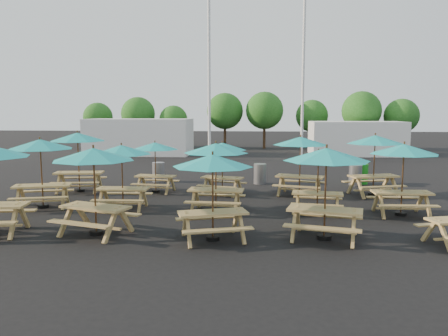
# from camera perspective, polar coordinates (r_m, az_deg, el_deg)

# --- Properties ---
(ground) EXTENTS (120.00, 120.00, 0.00)m
(ground) POSITION_cam_1_polar(r_m,az_deg,el_deg) (16.34, -0.42, -4.50)
(ground) COLOR black
(ground) RESTS_ON ground
(picnic_unit_1) EXTENTS (2.76, 2.76, 2.43)m
(picnic_unit_1) POSITION_cam_1_polar(r_m,az_deg,el_deg) (16.43, -22.88, 2.43)
(picnic_unit_1) COLOR tan
(picnic_unit_1) RESTS_ON ground
(picnic_unit_2) EXTENTS (2.60, 2.60, 2.52)m
(picnic_unit_2) POSITION_cam_1_polar(r_m,az_deg,el_deg) (19.22, -18.58, 3.47)
(picnic_unit_2) COLOR tan
(picnic_unit_2) RESTS_ON ground
(picnic_unit_3) EXTENTS (2.78, 2.78, 2.41)m
(picnic_unit_3) POSITION_cam_1_polar(r_m,az_deg,el_deg) (12.26, -16.67, 1.12)
(picnic_unit_3) COLOR tan
(picnic_unit_3) RESTS_ON ground
(picnic_unit_4) EXTENTS (2.12, 2.12, 2.25)m
(picnic_unit_4) POSITION_cam_1_polar(r_m,az_deg,el_deg) (15.28, -13.23, 1.89)
(picnic_unit_4) COLOR tan
(picnic_unit_4) RESTS_ON ground
(picnic_unit_5) EXTENTS (2.18, 2.18, 2.12)m
(picnic_unit_5) POSITION_cam_1_polar(r_m,az_deg,el_deg) (18.36, -9.00, 2.51)
(picnic_unit_5) COLOR tan
(picnic_unit_5) RESTS_ON ground
(picnic_unit_6) EXTENTS (2.64, 2.64, 2.29)m
(picnic_unit_6) POSITION_cam_1_polar(r_m,az_deg,el_deg) (11.26, -1.50, 0.35)
(picnic_unit_6) COLOR tan
(picnic_unit_6) RESTS_ON ground
(picnic_unit_7) EXTENTS (2.30, 2.30, 2.35)m
(picnic_unit_7) POSITION_cam_1_polar(r_m,az_deg,el_deg) (14.47, -1.07, 2.10)
(picnic_unit_7) COLOR tan
(picnic_unit_7) RESTS_ON ground
(picnic_unit_8) EXTENTS (2.45, 2.45, 2.14)m
(picnic_unit_8) POSITION_cam_1_polar(r_m,az_deg,el_deg) (17.67, -0.22, 2.47)
(picnic_unit_8) COLOR tan
(picnic_unit_8) RESTS_ON ground
(picnic_unit_9) EXTENTS (2.72, 2.72, 2.46)m
(picnic_unit_9) POSITION_cam_1_polar(r_m,az_deg,el_deg) (11.63, 13.22, 1.09)
(picnic_unit_9) COLOR tan
(picnic_unit_9) RESTS_ON ground
(picnic_unit_10) EXTENTS (2.20, 2.20, 2.11)m
(picnic_unit_10) POSITION_cam_1_polar(r_m,az_deg,el_deg) (14.63, 12.24, 1.18)
(picnic_unit_10) COLOR tan
(picnic_unit_10) RESTS_ON ground
(picnic_unit_11) EXTENTS (2.72, 2.72, 2.39)m
(picnic_unit_11) POSITION_cam_1_polar(r_m,az_deg,el_deg) (17.70, 9.96, 3.09)
(picnic_unit_11) COLOR tan
(picnic_unit_11) RESTS_ON ground
(picnic_unit_13) EXTENTS (2.21, 2.21, 2.36)m
(picnic_unit_13) POSITION_cam_1_polar(r_m,az_deg,el_deg) (15.14, 22.44, 1.81)
(picnic_unit_13) COLOR tan
(picnic_unit_13) RESTS_ON ground
(picnic_unit_14) EXTENTS (2.81, 2.81, 2.46)m
(picnic_unit_14) POSITION_cam_1_polar(r_m,az_deg,el_deg) (18.37, 19.12, 3.12)
(picnic_unit_14) COLOR tan
(picnic_unit_14) RESTS_ON ground
(waste_bin_0) EXTENTS (0.59, 0.59, 0.94)m
(waste_bin_0) POSITION_cam_1_polar(r_m,az_deg,el_deg) (21.24, -8.55, -0.53)
(waste_bin_0) COLOR gray
(waste_bin_0) RESTS_ON ground
(waste_bin_1) EXTENTS (0.59, 0.59, 0.94)m
(waste_bin_1) POSITION_cam_1_polar(r_m,az_deg,el_deg) (20.50, 4.72, -0.76)
(waste_bin_1) COLOR gray
(waste_bin_1) RESTS_ON ground
(waste_bin_2) EXTENTS (0.59, 0.59, 0.94)m
(waste_bin_2) POSITION_cam_1_polar(r_m,az_deg,el_deg) (20.90, 16.79, -0.90)
(waste_bin_2) COLOR gray
(waste_bin_2) RESTS_ON ground
(waste_bin_3) EXTENTS (0.59, 0.59, 0.94)m
(waste_bin_3) POSITION_cam_1_polar(r_m,az_deg,el_deg) (21.46, 17.53, -0.72)
(waste_bin_3) COLOR #1A8F1A
(waste_bin_3) RESTS_ON ground
(mast_0) EXTENTS (0.20, 0.20, 12.00)m
(mast_0) POSITION_cam_1_polar(r_m,az_deg,el_deg) (30.23, -1.95, 12.37)
(mast_0) COLOR silver
(mast_0) RESTS_ON ground
(mast_1) EXTENTS (0.20, 0.20, 12.00)m
(mast_1) POSITION_cam_1_polar(r_m,az_deg,el_deg) (32.19, 10.30, 11.96)
(mast_1) COLOR silver
(mast_1) RESTS_ON ground
(event_tent_0) EXTENTS (8.00, 4.00, 2.80)m
(event_tent_0) POSITION_cam_1_polar(r_m,az_deg,el_deg) (35.26, -10.93, 4.05)
(event_tent_0) COLOR silver
(event_tent_0) RESTS_ON ground
(event_tent_1) EXTENTS (7.00, 4.00, 2.60)m
(event_tent_1) POSITION_cam_1_polar(r_m,az_deg,el_deg) (35.81, 16.85, 3.75)
(event_tent_1) COLOR silver
(event_tent_1) RESTS_ON ground
(tree_0) EXTENTS (2.80, 2.80, 4.24)m
(tree_0) POSITION_cam_1_polar(r_m,az_deg,el_deg) (43.98, -16.14, 6.39)
(tree_0) COLOR #382314
(tree_0) RESTS_ON ground
(tree_1) EXTENTS (3.11, 3.11, 4.72)m
(tree_1) POSITION_cam_1_polar(r_m,az_deg,el_deg) (41.36, -11.16, 6.94)
(tree_1) COLOR #382314
(tree_1) RESTS_ON ground
(tree_2) EXTENTS (2.59, 2.59, 3.93)m
(tree_2) POSITION_cam_1_polar(r_m,az_deg,el_deg) (40.34, -6.61, 6.28)
(tree_2) COLOR #382314
(tree_2) RESTS_ON ground
(tree_3) EXTENTS (3.36, 3.36, 5.09)m
(tree_3) POSITION_cam_1_polar(r_m,az_deg,el_deg) (40.76, 0.12, 7.43)
(tree_3) COLOR #382314
(tree_3) RESTS_ON ground
(tree_4) EXTENTS (3.41, 3.41, 5.17)m
(tree_4) POSITION_cam_1_polar(r_m,az_deg,el_deg) (40.19, 5.32, 7.48)
(tree_4) COLOR #382314
(tree_4) RESTS_ON ground
(tree_5) EXTENTS (2.94, 2.94, 4.45)m
(tree_5) POSITION_cam_1_polar(r_m,az_deg,el_deg) (40.89, 11.41, 6.68)
(tree_5) COLOR #382314
(tree_5) RESTS_ON ground
(tree_6) EXTENTS (3.38, 3.38, 5.13)m
(tree_6) POSITION_cam_1_polar(r_m,az_deg,el_deg) (39.82, 17.52, 7.13)
(tree_6) COLOR #382314
(tree_6) RESTS_ON ground
(tree_7) EXTENTS (2.95, 2.95, 4.48)m
(tree_7) POSITION_cam_1_polar(r_m,az_deg,el_deg) (40.74, 22.17, 6.31)
(tree_7) COLOR #382314
(tree_7) RESTS_ON ground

